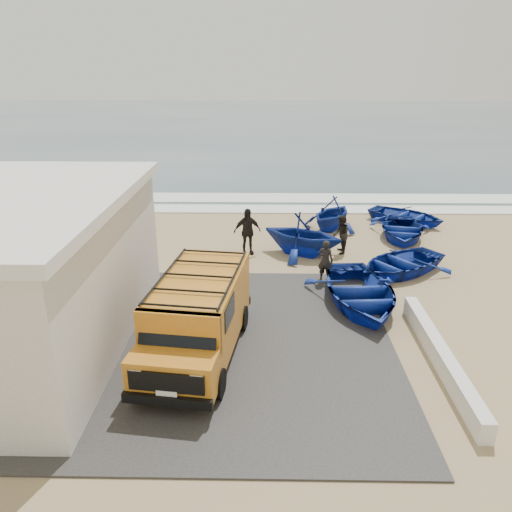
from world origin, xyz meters
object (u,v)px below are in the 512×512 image
object	(u,v)px
fisherman_back	(247,231)
boat_mid_left	(302,234)
boat_near_right	(400,263)
fisherman_middle	(341,235)
parapet	(440,356)
fisherman_front	(325,261)
boat_near_left	(360,292)
boat_mid_right	(401,229)
van	(198,314)
boat_far_left	(332,213)
boat_far_right	(406,216)

from	to	relation	value
fisherman_back	boat_mid_left	bearing A→B (deg)	-17.88
boat_near_right	fisherman_middle	world-z (taller)	fisherman_middle
parapet	fisherman_front	size ratio (longest dim) A/B	3.86
parapet	fisherman_middle	xyz separation A→B (m)	(-1.45, 8.35, 0.54)
boat_near_left	fisherman_front	distance (m)	2.22
fisherman_back	boat_mid_right	bearing A→B (deg)	0.55
van	fisherman_back	size ratio (longest dim) A/B	2.78
boat_near_left	boat_mid_left	distance (m)	4.94
boat_near_right	boat_far_left	distance (m)	5.70
van	fisherman_middle	world-z (taller)	van
fisherman_front	fisherman_middle	bearing A→B (deg)	-85.28
boat_mid_right	fisherman_middle	xyz separation A→B (m)	(-3.05, -2.01, 0.41)
boat_near_right	boat_far_right	size ratio (longest dim) A/B	1.04
boat_mid_right	fisherman_back	distance (m)	7.29
van	fisherman_middle	size ratio (longest dim) A/B	3.34
boat_mid_left	fisherman_front	size ratio (longest dim) A/B	2.18
boat_near_right	boat_mid_right	xyz separation A→B (m)	(1.11, 4.11, 0.00)
boat_near_left	boat_mid_left	xyz separation A→B (m)	(-1.57, 4.67, 0.42)
boat_near_right	fisherman_back	world-z (taller)	fisherman_back
parapet	boat_mid_right	size ratio (longest dim) A/B	1.52
boat_mid_left	fisherman_middle	distance (m)	1.63
boat_far_left	fisherman_back	xyz separation A→B (m)	(-3.91, -3.38, 0.17)
van	boat_far_right	size ratio (longest dim) A/B	1.45
boat_mid_left	fisherman_middle	xyz separation A→B (m)	(1.62, 0.19, -0.08)
boat_far_left	fisherman_front	xyz separation A→B (m)	(-0.98, -6.10, -0.03)
boat_near_left	boat_mid_right	distance (m)	7.53
fisherman_front	fisherman_middle	xyz separation A→B (m)	(0.97, 2.86, 0.04)
van	boat_near_left	xyz separation A→B (m)	(4.90, 3.02, -0.73)
van	boat_mid_right	xyz separation A→B (m)	(8.00, 9.88, -0.80)
boat_far_right	parapet	bearing A→B (deg)	-151.81
parapet	boat_far_left	xyz separation A→B (m)	(-1.44, 11.59, 0.53)
parapet	boat_near_left	world-z (taller)	boat_near_left
boat_far_left	fisherman_middle	size ratio (longest dim) A/B	1.88
van	boat_mid_right	size ratio (longest dim) A/B	1.38
boat_near_right	fisherman_front	distance (m)	3.02
fisherman_middle	fisherman_front	bearing A→B (deg)	-17.55
boat_far_left	boat_far_right	world-z (taller)	boat_far_left
boat_mid_left	boat_far_left	size ratio (longest dim) A/B	1.11
boat_far_right	fisherman_back	distance (m)	8.96
van	boat_near_left	size ratio (longest dim) A/B	1.20
boat_near_left	boat_far_left	distance (m)	8.10
boat_mid_left	fisherman_front	world-z (taller)	boat_mid_left
boat_near_right	boat_mid_left	xyz separation A→B (m)	(-3.56, 1.92, 0.49)
fisherman_front	boat_near_left	bearing A→B (deg)	138.11
boat_near_left	boat_near_right	size ratio (longest dim) A/B	1.16
fisherman_back	fisherman_front	bearing A→B (deg)	-59.50
boat_mid_right	boat_near_left	bearing A→B (deg)	-103.02
van	boat_near_right	world-z (taller)	van
fisherman_middle	fisherman_back	xyz separation A→B (m)	(-3.90, -0.13, 0.16)
van	fisherman_back	world-z (taller)	van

